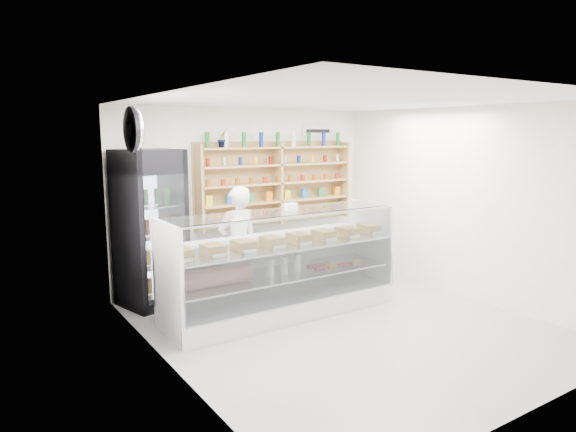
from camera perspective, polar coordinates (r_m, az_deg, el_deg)
room at (r=6.34m, az=6.33°, el=-0.05°), size 5.00×5.00×5.00m
display_counter at (r=6.99m, az=-0.73°, el=-7.74°), size 3.22×0.96×1.40m
shop_worker at (r=7.30m, az=-5.58°, el=-3.26°), size 0.64×0.44×1.69m
drinks_cooler at (r=7.42m, az=-15.06°, el=-1.30°), size 0.96×0.94×2.20m
wall_shelving at (r=8.50m, az=-1.14°, el=3.66°), size 2.84×0.28×1.33m
potted_plant at (r=7.97m, az=-7.35°, el=8.51°), size 0.18×0.16×0.27m
security_mirror at (r=6.29m, az=-16.59°, el=9.16°), size 0.15×0.50×0.50m
wall_sign at (r=9.07m, az=3.28°, el=9.41°), size 0.62×0.03×0.20m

